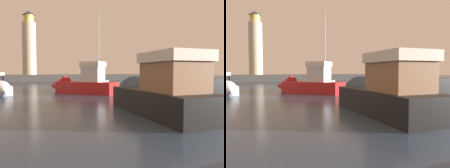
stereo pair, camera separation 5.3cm
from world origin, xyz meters
The scene contains 7 objects.
ground_plane centered at (0.00, 25.05, 0.00)m, with size 220.00×220.00×0.00m, color #2D3D51.
breakwater centered at (0.00, 50.10, 0.74)m, with size 75.49×6.53×1.48m, color #423F3D.
lighthouse centered at (-3.70, 50.10, 8.05)m, with size 2.87×2.87×13.87m.
motorboat_1 centered at (0.21, 8.29, 1.02)m, with size 2.93×8.84×3.61m.
motorboat_2 centered at (10.66, 18.13, 1.06)m, with size 2.95×9.31×4.09m.
motorboat_4 centered at (-0.66, 20.22, 0.90)m, with size 6.76×7.33×3.61m.
sailboat_moored centered at (3.87, 27.08, 0.51)m, with size 5.16×6.34×10.56m.
Camera 2 is at (-6.59, -2.08, 2.17)m, focal length 35.70 mm.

